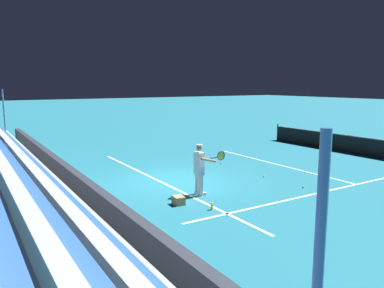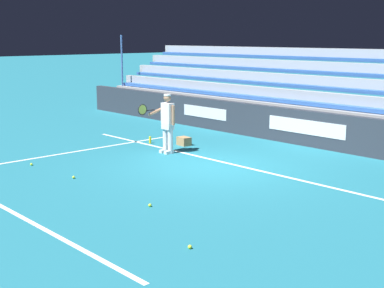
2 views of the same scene
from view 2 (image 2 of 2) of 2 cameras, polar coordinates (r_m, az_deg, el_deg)
name	(u,v)px [view 2 (image 2 of 2)]	position (r m, az deg, el deg)	size (l,w,h in m)	color
ground_plane	(216,167)	(13.94, 2.54, -2.43)	(160.00, 160.00, 0.00)	#1E6B7F
court_baseline_white	(229,163)	(14.29, 3.95, -2.08)	(12.00, 0.10, 0.01)	white
court_sideline_white	(0,164)	(15.09, -19.80, -2.01)	(0.10, 12.00, 0.01)	white
court_service_line_white	(14,213)	(10.87, -18.43, -7.00)	(8.22, 0.10, 0.01)	white
back_wall_sponsor_board	(307,128)	(16.86, 12.15, 1.66)	(23.15, 0.25, 1.10)	#2D333D
bleacher_stand	(346,114)	(18.68, 16.14, 3.05)	(21.99, 3.20, 3.40)	#9EA3A8
tennis_player	(167,123)	(15.41, -2.70, 2.30)	(0.58, 0.99, 1.71)	silver
ball_box_cardboard	(184,141)	(16.62, -0.86, 0.31)	(0.40, 0.30, 0.26)	#A87F51
tennis_ball_on_baseline	(74,177)	(13.06, -12.51, -3.48)	(0.07, 0.07, 0.07)	#CCE533
tennis_ball_toward_net	(150,205)	(10.72, -4.51, -6.52)	(0.07, 0.07, 0.07)	#CCE533
tennis_ball_midcourt	(31,164)	(14.65, -16.76, -2.09)	(0.07, 0.07, 0.07)	#CCE533
tennis_ball_by_box	(190,247)	(8.67, -0.23, -10.92)	(0.07, 0.07, 0.07)	#CCE533
water_bottle	(150,140)	(16.97, -4.49, 0.43)	(0.07, 0.07, 0.22)	yellow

